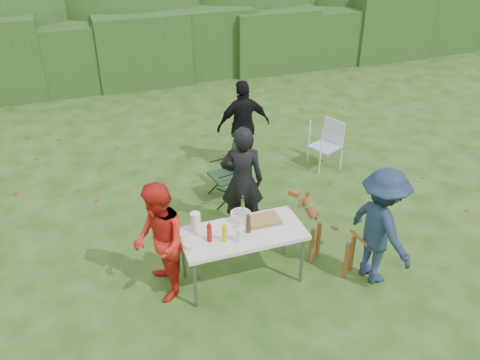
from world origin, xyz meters
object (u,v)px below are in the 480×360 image
object	(u,v)px
person_red_jacket	(159,243)
camping_chair	(228,173)
paper_towel_roll	(196,222)
dog	(333,237)
folding_table	(243,236)
lawn_chair	(325,144)
beer_bottle	(248,224)
person_cook	(242,181)
person_black_puffy	(243,125)
child	(381,227)
ketchup_bottle	(209,233)
mustard_bottle	(225,234)

from	to	relation	value
person_red_jacket	camping_chair	size ratio (longest dim) A/B	1.67
person_red_jacket	paper_towel_roll	size ratio (longest dim) A/B	5.83
dog	camping_chair	world-z (taller)	dog
folding_table	dog	world-z (taller)	dog
dog	folding_table	bearing A→B (deg)	48.39
folding_table	paper_towel_roll	xyz separation A→B (m)	(-0.53, 0.20, 0.18)
camping_chair	lawn_chair	bearing A→B (deg)	-176.95
folding_table	dog	size ratio (longest dim) A/B	1.54
camping_chair	beer_bottle	size ratio (longest dim) A/B	3.79
person_cook	person_black_puffy	size ratio (longest dim) A/B	1.03
person_red_jacket	dog	distance (m)	2.20
person_black_puffy	dog	size ratio (longest dim) A/B	1.63
person_black_puffy	beer_bottle	world-z (taller)	person_black_puffy
person_black_puffy	camping_chair	bearing A→B (deg)	57.52
person_black_puffy	child	distance (m)	3.34
child	beer_bottle	size ratio (longest dim) A/B	6.48
ketchup_bottle	person_black_puffy	bearing A→B (deg)	63.44
person_red_jacket	camping_chair	bearing A→B (deg)	141.82
child	lawn_chair	xyz separation A→B (m)	(0.76, 2.85, -0.36)
ketchup_bottle	camping_chair	bearing A→B (deg)	66.55
person_black_puffy	dog	world-z (taller)	person_black_puffy
beer_bottle	folding_table	bearing A→B (deg)	158.70
camping_chair	beer_bottle	world-z (taller)	beer_bottle
child	beer_bottle	xyz separation A→B (m)	(-1.53, 0.47, 0.08)
person_cook	person_red_jacket	xyz separation A→B (m)	(-1.34, -0.92, -0.06)
mustard_bottle	person_red_jacket	bearing A→B (deg)	165.22
camping_chair	mustard_bottle	distance (m)	2.14
person_red_jacket	child	bearing A→B (deg)	76.94
folding_table	camping_chair	bearing A→B (deg)	77.63
folding_table	dog	distance (m)	1.21
mustard_bottle	ketchup_bottle	world-z (taller)	ketchup_bottle
person_black_puffy	paper_towel_roll	xyz separation A→B (m)	(-1.51, -2.59, 0.08)
dog	lawn_chair	bearing A→B (deg)	-60.43
lawn_chair	mustard_bottle	size ratio (longest dim) A/B	4.14
folding_table	child	size ratio (longest dim) A/B	0.96
lawn_chair	beer_bottle	world-z (taller)	beer_bottle
camping_chair	ketchup_bottle	world-z (taller)	ketchup_bottle
mustard_bottle	paper_towel_roll	world-z (taller)	paper_towel_roll
folding_table	dog	xyz separation A→B (m)	(1.18, -0.13, -0.22)
person_black_puffy	child	size ratio (longest dim) A/B	1.02
person_cook	child	bearing A→B (deg)	147.46
folding_table	ketchup_bottle	distance (m)	0.45
lawn_chair	ketchup_bottle	distance (m)	3.69
child	camping_chair	xyz separation A→B (m)	(-1.18, 2.39, -0.32)
dog	paper_towel_roll	size ratio (longest dim) A/B	3.75
mustard_bottle	person_cook	bearing A→B (deg)	61.56
camping_chair	lawn_chair	xyz separation A→B (m)	(1.94, 0.45, -0.04)
lawn_chair	beer_bottle	size ratio (longest dim) A/B	3.45
child	ketchup_bottle	bearing A→B (deg)	69.58
dog	child	bearing A→B (deg)	-166.19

